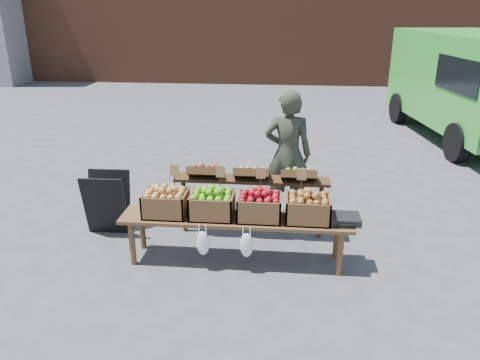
# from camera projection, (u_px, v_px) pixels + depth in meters

# --- Properties ---
(ground) EXTENTS (80.00, 80.00, 0.00)m
(ground) POSITION_uv_depth(u_px,v_px,m) (259.00, 247.00, 5.96)
(ground) COLOR #464649
(delivery_van) EXTENTS (3.07, 5.50, 2.34)m
(delivery_van) POSITION_uv_depth(u_px,v_px,m) (474.00, 88.00, 10.40)
(delivery_van) COLOR green
(delivery_van) RESTS_ON ground
(vendor) EXTENTS (0.69, 0.47, 1.82)m
(vendor) POSITION_uv_depth(u_px,v_px,m) (288.00, 154.00, 6.61)
(vendor) COLOR #2D3325
(vendor) RESTS_ON ground
(chalkboard_sign) EXTENTS (0.57, 0.33, 0.85)m
(chalkboard_sign) POSITION_uv_depth(u_px,v_px,m) (107.00, 203.00, 6.20)
(chalkboard_sign) COLOR black
(chalkboard_sign) RESTS_ON ground
(back_table) EXTENTS (2.10, 0.44, 1.04)m
(back_table) POSITION_uv_depth(u_px,v_px,m) (251.00, 198.00, 6.12)
(back_table) COLOR #392512
(back_table) RESTS_ON ground
(display_bench) EXTENTS (2.70, 0.56, 0.57)m
(display_bench) POSITION_uv_depth(u_px,v_px,m) (236.00, 239.00, 5.54)
(display_bench) COLOR brown
(display_bench) RESTS_ON ground
(crate_golden_apples) EXTENTS (0.50, 0.40, 0.28)m
(crate_golden_apples) POSITION_uv_depth(u_px,v_px,m) (166.00, 204.00, 5.47)
(crate_golden_apples) COLOR #AC952F
(crate_golden_apples) RESTS_ON display_bench
(crate_russet_pears) EXTENTS (0.50, 0.40, 0.28)m
(crate_russet_pears) POSITION_uv_depth(u_px,v_px,m) (212.00, 205.00, 5.42)
(crate_russet_pears) COLOR #42840F
(crate_russet_pears) RESTS_ON display_bench
(crate_red_apples) EXTENTS (0.50, 0.40, 0.28)m
(crate_red_apples) POSITION_uv_depth(u_px,v_px,m) (259.00, 207.00, 5.37)
(crate_red_apples) COLOR maroon
(crate_red_apples) RESTS_ON display_bench
(crate_green_apples) EXTENTS (0.50, 0.40, 0.28)m
(crate_green_apples) POSITION_uv_depth(u_px,v_px,m) (308.00, 209.00, 5.32)
(crate_green_apples) COLOR #955C2F
(crate_green_apples) RESTS_ON display_bench
(weighing_scale) EXTENTS (0.34, 0.30, 0.08)m
(weighing_scale) POSITION_uv_depth(u_px,v_px,m) (345.00, 219.00, 5.31)
(weighing_scale) COLOR black
(weighing_scale) RESTS_ON display_bench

